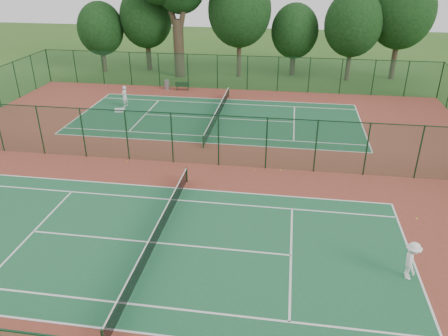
{
  "coord_description": "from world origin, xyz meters",
  "views": [
    {
      "loc": [
        5.8,
        -25.58,
        12.5
      ],
      "look_at": [
        2.44,
        -3.6,
        1.6
      ],
      "focal_mm": 35.0,
      "sensor_mm": 36.0,
      "label": 1
    }
  ],
  "objects": [
    {
      "name": "stray_ball_b",
      "position": [
        3.96,
        -0.48,
        0.04
      ],
      "size": [
        0.06,
        0.06,
        0.06
      ],
      "primitive_type": "sphere",
      "color": "#C3D030",
      "rests_on": "red_pad"
    },
    {
      "name": "stray_ball_a",
      "position": [
        5.6,
        -0.21,
        0.05
      ],
      "size": [
        0.08,
        0.08,
        0.08
      ],
      "primitive_type": "sphere",
      "color": "#D0EA36",
      "rests_on": "red_pad"
    },
    {
      "name": "red_pad",
      "position": [
        0.0,
        0.0,
        0.01
      ],
      "size": [
        40.0,
        36.0,
        0.01
      ],
      "primitive_type": "cube",
      "color": "brown",
      "rests_on": "ground"
    },
    {
      "name": "fence_divider",
      "position": [
        0.0,
        0.0,
        1.76
      ],
      "size": [
        40.0,
        0.09,
        3.5
      ],
      "color": "#174626",
      "rests_on": "ground"
    },
    {
      "name": "bench",
      "position": [
        -4.98,
        16.91,
        0.45
      ],
      "size": [
        1.44,
        0.61,
        0.86
      ],
      "rotation": [
        0.0,
        0.0,
        0.15
      ],
      "color": "black",
      "rests_on": "red_pad"
    },
    {
      "name": "court_near",
      "position": [
        0.0,
        -9.0,
        0.01
      ],
      "size": [
        23.77,
        10.97,
        0.01
      ],
      "primitive_type": "cube",
      "color": "#1E5F39",
      "rests_on": "red_pad"
    },
    {
      "name": "court_far",
      "position": [
        0.0,
        9.0,
        0.01
      ],
      "size": [
        23.77,
        10.97,
        0.01
      ],
      "primitive_type": "cube",
      "color": "#1B5632",
      "rests_on": "red_pad"
    },
    {
      "name": "evergreen_row",
      "position": [
        0.5,
        24.25,
        0.0
      ],
      "size": [
        39.0,
        5.0,
        12.0
      ],
      "primitive_type": null,
      "color": "black",
      "rests_on": "ground"
    },
    {
      "name": "kit_bag",
      "position": [
        -8.83,
        9.33,
        0.17
      ],
      "size": [
        0.92,
        0.55,
        0.32
      ],
      "primitive_type": "cube",
      "rotation": [
        0.0,
        0.0,
        0.27
      ],
      "color": "silver",
      "rests_on": "red_pad"
    },
    {
      "name": "stray_ball_c",
      "position": [
        -4.63,
        -0.44,
        0.04
      ],
      "size": [
        0.07,
        0.07,
        0.07
      ],
      "primitive_type": "sphere",
      "color": "yellow",
      "rests_on": "red_pad"
    },
    {
      "name": "ground",
      "position": [
        0.0,
        0.0,
        0.0
      ],
      "size": [
        120.0,
        120.0,
        0.0
      ],
      "primitive_type": "plane",
      "color": "#2F581B",
      "rests_on": "ground"
    },
    {
      "name": "player_far",
      "position": [
        -8.86,
        10.86,
        0.98
      ],
      "size": [
        0.61,
        0.78,
        1.91
      ],
      "primitive_type": "imported",
      "rotation": [
        0.0,
        0.0,
        -1.8
      ],
      "color": "silver",
      "rests_on": "court_far"
    },
    {
      "name": "trash_bin",
      "position": [
        -6.67,
        17.08,
        0.47
      ],
      "size": [
        0.62,
        0.62,
        0.92
      ],
      "primitive_type": "cylinder",
      "rotation": [
        0.0,
        0.0,
        0.25
      ],
      "color": "gray",
      "rests_on": "red_pad"
    },
    {
      "name": "tennis_net_near",
      "position": [
        0.0,
        -9.0,
        0.54
      ],
      "size": [
        0.1,
        12.9,
        0.97
      ],
      "color": "#14381B",
      "rests_on": "ground"
    },
    {
      "name": "tennis_net_far",
      "position": [
        0.0,
        9.0,
        0.54
      ],
      "size": [
        0.1,
        12.9,
        0.97
      ],
      "color": "#153A1B",
      "rests_on": "ground"
    },
    {
      "name": "fence_north",
      "position": [
        0.0,
        18.0,
        1.76
      ],
      "size": [
        40.0,
        0.09,
        3.5
      ],
      "color": "#1A4E31",
      "rests_on": "ground"
    },
    {
      "name": "player_near",
      "position": [
        11.38,
        -9.79,
        0.91
      ],
      "size": [
        0.75,
        1.2,
        1.78
      ],
      "primitive_type": "imported",
      "rotation": [
        0.0,
        0.0,
        1.49
      ],
      "color": "white",
      "rests_on": "court_near"
    }
  ]
}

